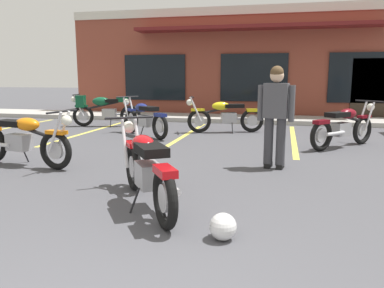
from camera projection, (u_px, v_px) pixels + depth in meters
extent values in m
plane|color=#47474C|center=(203.00, 183.00, 5.53)|extent=(80.00, 80.00, 0.00)
cube|color=#A8A59E|center=(250.00, 119.00, 13.09)|extent=(22.00, 1.80, 0.14)
cube|color=brown|center=(259.00, 65.00, 16.53)|extent=(14.03, 5.70, 3.95)
cube|color=beige|center=(256.00, 9.00, 13.45)|extent=(14.03, 0.06, 0.30)
cube|color=black|center=(155.00, 78.00, 14.70)|extent=(2.39, 0.06, 1.70)
cube|color=black|center=(254.00, 78.00, 13.85)|extent=(2.39, 0.06, 1.70)
cube|color=black|center=(365.00, 78.00, 13.00)|extent=(2.39, 0.06, 1.70)
cube|color=#33281E|center=(368.00, 90.00, 13.04)|extent=(1.10, 0.06, 2.10)
cube|color=maroon|center=(254.00, 27.00, 13.16)|extent=(8.42, 0.90, 0.12)
cube|color=#DBCC4C|center=(5.00, 129.00, 11.19)|extent=(0.12, 4.80, 0.01)
cube|color=#DBCC4C|center=(90.00, 132.00, 10.57)|extent=(0.12, 4.80, 0.01)
cube|color=#DBCC4C|center=(185.00, 135.00, 9.96)|extent=(0.12, 4.80, 0.01)
cube|color=#DBCC4C|center=(293.00, 139.00, 9.34)|extent=(0.12, 4.80, 0.01)
torus|color=black|center=(165.00, 198.00, 3.82)|extent=(0.44, 0.59, 0.64)
cylinder|color=#B7B7BC|center=(165.00, 198.00, 3.82)|extent=(0.21, 0.27, 0.29)
torus|color=black|center=(133.00, 167.00, 5.15)|extent=(0.44, 0.59, 0.64)
cylinder|color=#B7B7BC|center=(133.00, 167.00, 5.15)|extent=(0.21, 0.27, 0.29)
cylinder|color=silver|center=(125.00, 142.00, 5.15)|extent=(0.22, 0.29, 0.66)
cylinder|color=silver|center=(138.00, 141.00, 5.22)|extent=(0.22, 0.29, 0.66)
cylinder|color=black|center=(129.00, 118.00, 5.20)|extent=(0.56, 0.40, 0.03)
sphere|color=silver|center=(128.00, 127.00, 5.30)|extent=(0.24, 0.24, 0.17)
cube|color=#B70F14|center=(132.00, 144.00, 5.13)|extent=(0.32, 0.38, 0.06)
cube|color=#9E9EA3|center=(148.00, 175.00, 4.40)|extent=(0.42, 0.47, 0.28)
cylinder|color=silver|center=(170.00, 186.00, 4.11)|extent=(0.37, 0.49, 0.07)
cylinder|color=black|center=(144.00, 151.00, 4.54)|extent=(0.58, 0.81, 0.26)
ellipsoid|color=#B70F14|center=(143.00, 144.00, 4.54)|extent=(0.48, 0.54, 0.22)
cube|color=black|center=(151.00, 150.00, 4.21)|extent=(0.52, 0.59, 0.10)
cube|color=#B70F14|center=(165.00, 171.00, 3.76)|extent=(0.33, 0.39, 0.08)
cylinder|color=black|center=(135.00, 200.00, 4.32)|extent=(0.12, 0.10, 0.29)
torus|color=black|center=(321.00, 136.00, 7.81)|extent=(0.50, 0.54, 0.64)
cylinder|color=#B7B7BC|center=(321.00, 136.00, 7.81)|extent=(0.24, 0.25, 0.29)
torus|color=black|center=(362.00, 130.00, 8.61)|extent=(0.50, 0.54, 0.64)
cylinder|color=#B7B7BC|center=(362.00, 130.00, 8.61)|extent=(0.24, 0.25, 0.29)
cylinder|color=silver|center=(362.00, 115.00, 8.69)|extent=(0.25, 0.27, 0.66)
cylinder|color=silver|center=(370.00, 116.00, 8.54)|extent=(0.25, 0.27, 0.66)
cylinder|color=black|center=(369.00, 101.00, 8.60)|extent=(0.51, 0.47, 0.03)
sphere|color=silver|center=(371.00, 107.00, 8.67)|extent=(0.24, 0.24, 0.17)
cube|color=maroon|center=(364.00, 117.00, 8.58)|extent=(0.35, 0.36, 0.06)
cube|color=#9E9EA3|center=(341.00, 129.00, 8.16)|extent=(0.45, 0.46, 0.28)
cylinder|color=silver|center=(335.00, 133.00, 7.84)|extent=(0.42, 0.45, 0.07)
cylinder|color=black|center=(347.00, 117.00, 8.22)|extent=(0.68, 0.74, 0.26)
ellipsoid|color=maroon|center=(348.00, 114.00, 8.22)|extent=(0.52, 0.53, 0.22)
cube|color=black|center=(338.00, 115.00, 8.02)|extent=(0.56, 0.57, 0.10)
cube|color=maroon|center=(321.00, 122.00, 7.75)|extent=(0.36, 0.37, 0.08)
cylinder|color=black|center=(331.00, 141.00, 8.31)|extent=(0.12, 0.11, 0.29)
torus|color=black|center=(160.00, 127.00, 9.19)|extent=(0.56, 0.49, 0.64)
cylinder|color=#B7B7BC|center=(160.00, 127.00, 9.19)|extent=(0.26, 0.23, 0.29)
torus|color=black|center=(131.00, 121.00, 10.32)|extent=(0.56, 0.49, 0.64)
cylinder|color=#B7B7BC|center=(131.00, 121.00, 10.32)|extent=(0.26, 0.23, 0.29)
cylinder|color=silver|center=(126.00, 109.00, 10.29)|extent=(0.28, 0.24, 0.66)
cylinder|color=silver|center=(132.00, 109.00, 10.40)|extent=(0.28, 0.24, 0.66)
cylinder|color=black|center=(127.00, 97.00, 10.35)|extent=(0.45, 0.53, 0.03)
sphere|color=silver|center=(126.00, 102.00, 10.44)|extent=(0.24, 0.24, 0.17)
cube|color=navy|center=(130.00, 110.00, 10.30)|extent=(0.37, 0.34, 0.06)
cube|color=#9E9EA3|center=(146.00, 121.00, 9.68)|extent=(0.46, 0.44, 0.28)
cylinder|color=silver|center=(159.00, 123.00, 9.48)|extent=(0.47, 0.41, 0.07)
cylinder|color=black|center=(142.00, 111.00, 9.80)|extent=(0.76, 0.65, 0.26)
ellipsoid|color=navy|center=(142.00, 108.00, 9.80)|extent=(0.54, 0.51, 0.22)
cube|color=black|center=(149.00, 108.00, 9.51)|extent=(0.58, 0.55, 0.10)
cube|color=navy|center=(160.00, 115.00, 9.12)|extent=(0.38, 0.35, 0.08)
cylinder|color=black|center=(142.00, 132.00, 9.56)|extent=(0.10, 0.12, 0.29)
torus|color=black|center=(131.00, 116.00, 11.63)|extent=(0.65, 0.23, 0.64)
cylinder|color=#B7B7BC|center=(131.00, 116.00, 11.63)|extent=(0.29, 0.12, 0.29)
torus|color=black|center=(83.00, 116.00, 11.66)|extent=(0.65, 0.23, 0.64)
cylinder|color=#B7B7BC|center=(83.00, 116.00, 11.66)|extent=(0.29, 0.12, 0.29)
cylinder|color=silver|center=(78.00, 106.00, 11.52)|extent=(0.33, 0.11, 0.66)
cylinder|color=silver|center=(80.00, 105.00, 11.69)|extent=(0.33, 0.11, 0.66)
cylinder|color=black|center=(76.00, 95.00, 11.55)|extent=(0.17, 0.65, 0.03)
sphere|color=silver|center=(74.00, 99.00, 11.58)|extent=(0.20, 0.20, 0.17)
cube|color=#0F4C2D|center=(81.00, 106.00, 11.61)|extent=(0.38, 0.21, 0.06)
cube|color=#9E9EA3|center=(109.00, 113.00, 11.63)|extent=(0.44, 0.32, 0.28)
cylinder|color=silver|center=(123.00, 114.00, 11.76)|extent=(0.55, 0.18, 0.07)
cylinder|color=black|center=(102.00, 105.00, 11.59)|extent=(0.93, 0.26, 0.26)
ellipsoid|color=#0F4C2D|center=(101.00, 101.00, 11.57)|extent=(0.57, 0.40, 0.26)
cube|color=#0F4C2D|center=(81.00, 101.00, 11.58)|extent=(0.29, 0.32, 0.36)
cube|color=black|center=(112.00, 101.00, 11.56)|extent=(0.44, 0.32, 0.10)
cube|color=#0F4C2D|center=(122.00, 99.00, 11.55)|extent=(0.35, 0.26, 0.16)
cylinder|color=black|center=(111.00, 123.00, 11.49)|extent=(0.05, 0.14, 0.29)
torus|color=black|center=(56.00, 150.00, 6.26)|extent=(0.65, 0.21, 0.64)
cylinder|color=#B7B7BC|center=(56.00, 150.00, 6.26)|extent=(0.29, 0.11, 0.29)
cylinder|color=silver|center=(63.00, 131.00, 6.25)|extent=(0.33, 0.10, 0.66)
cylinder|color=silver|center=(55.00, 132.00, 6.09)|extent=(0.33, 0.10, 0.66)
cylinder|color=black|center=(62.00, 112.00, 6.08)|extent=(0.15, 0.65, 0.03)
sphere|color=silver|center=(66.00, 121.00, 6.07)|extent=(0.20, 0.20, 0.17)
cube|color=orange|center=(56.00, 132.00, 6.20)|extent=(0.38, 0.20, 0.06)
cube|color=#9E9EA3|center=(19.00, 142.00, 6.57)|extent=(0.44, 0.31, 0.28)
cylinder|color=black|center=(27.00, 129.00, 6.45)|extent=(0.94, 0.23, 0.26)
ellipsoid|color=orange|center=(27.00, 124.00, 6.42)|extent=(0.52, 0.34, 0.22)
cube|color=black|center=(12.00, 123.00, 6.57)|extent=(0.56, 0.37, 0.10)
cylinder|color=black|center=(25.00, 155.00, 6.80)|extent=(0.05, 0.14, 0.29)
torus|color=black|center=(252.00, 121.00, 10.45)|extent=(0.64, 0.29, 0.64)
cylinder|color=#B7B7BC|center=(252.00, 121.00, 10.45)|extent=(0.29, 0.15, 0.29)
torus|color=black|center=(199.00, 121.00, 10.34)|extent=(0.64, 0.29, 0.64)
cylinder|color=#B7B7BC|center=(199.00, 121.00, 10.34)|extent=(0.29, 0.15, 0.29)
cylinder|color=silver|center=(196.00, 109.00, 10.19)|extent=(0.32, 0.14, 0.66)
cylinder|color=silver|center=(195.00, 109.00, 10.37)|extent=(0.32, 0.14, 0.66)
cylinder|color=black|center=(193.00, 97.00, 10.22)|extent=(0.23, 0.64, 0.03)
sphere|color=silver|center=(190.00, 102.00, 10.23)|extent=(0.21, 0.21, 0.17)
cube|color=yellow|center=(198.00, 110.00, 10.29)|extent=(0.39, 0.24, 0.06)
cube|color=#9E9EA3|center=(229.00, 118.00, 10.39)|extent=(0.45, 0.35, 0.28)
cylinder|color=silver|center=(241.00, 119.00, 10.56)|extent=(0.55, 0.23, 0.07)
cylinder|color=black|center=(221.00, 109.00, 10.33)|extent=(0.91, 0.35, 0.26)
ellipsoid|color=yellow|center=(221.00, 106.00, 10.32)|extent=(0.54, 0.39, 0.22)
cube|color=black|center=(234.00, 106.00, 10.34)|extent=(0.58, 0.43, 0.10)
cube|color=yellow|center=(253.00, 110.00, 10.40)|extent=(0.39, 0.26, 0.08)
cylinder|color=black|center=(232.00, 128.00, 10.26)|extent=(0.06, 0.14, 0.29)
cube|color=black|center=(268.00, 165.00, 6.47)|extent=(0.14, 0.25, 0.08)
cube|color=black|center=(280.00, 166.00, 6.39)|extent=(0.14, 0.25, 0.08)
cylinder|color=#38383D|center=(268.00, 141.00, 6.36)|extent=(0.18, 0.18, 0.80)
cylinder|color=#38383D|center=(281.00, 141.00, 6.28)|extent=(0.18, 0.18, 0.80)
cube|color=#4C4C51|center=(276.00, 101.00, 6.21)|extent=(0.41, 0.29, 0.56)
cylinder|color=#4C4C51|center=(261.00, 103.00, 6.32)|extent=(0.12, 0.12, 0.58)
cylinder|color=#4C4C51|center=(292.00, 104.00, 6.11)|extent=(0.12, 0.12, 0.58)
sphere|color=beige|center=(277.00, 76.00, 6.14)|extent=(0.26, 0.26, 0.22)
sphere|color=brown|center=(277.00, 72.00, 6.12)|extent=(0.25, 0.25, 0.21)
sphere|color=silver|center=(223.00, 227.00, 3.59)|extent=(0.26, 0.26, 0.26)
cube|color=black|center=(225.00, 223.00, 3.69)|extent=(0.18, 0.03, 0.09)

